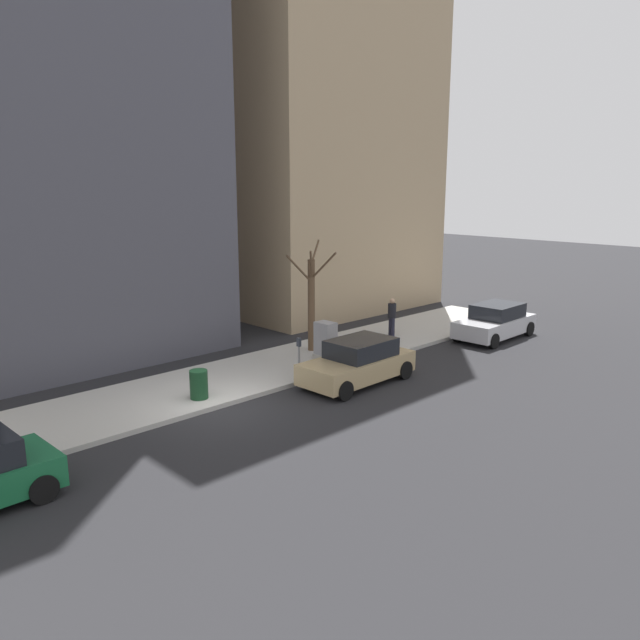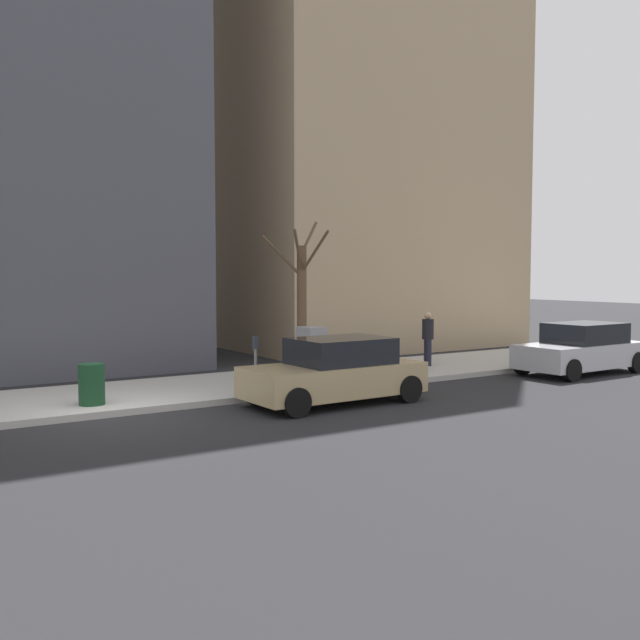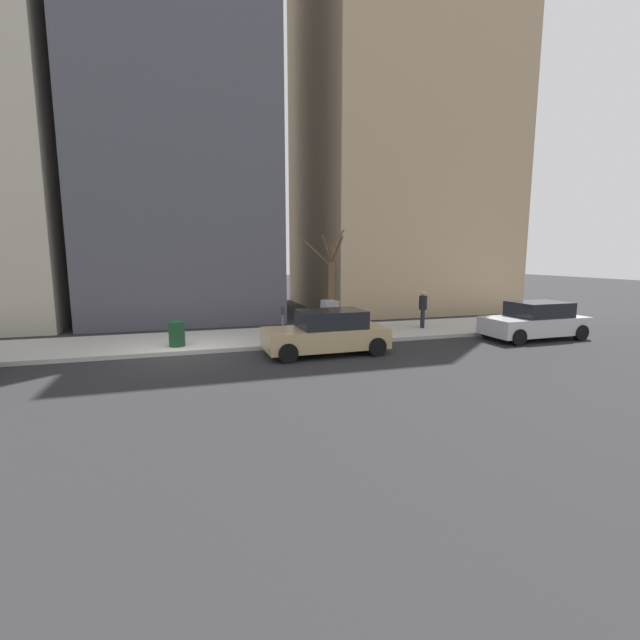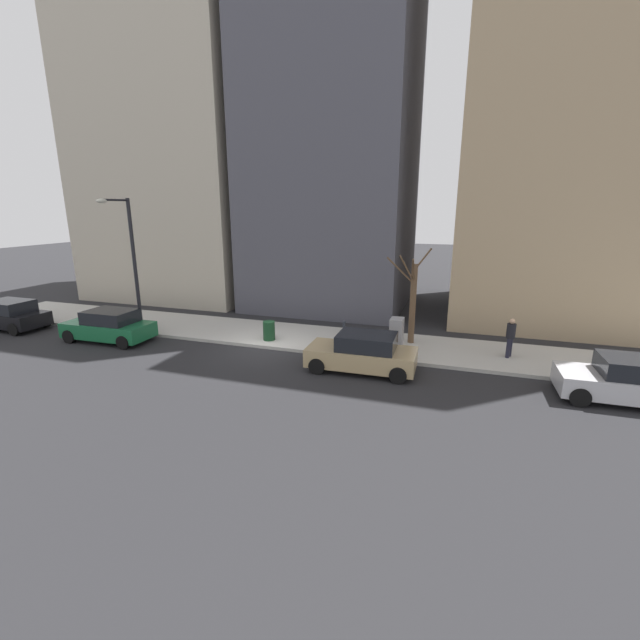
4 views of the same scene
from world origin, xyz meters
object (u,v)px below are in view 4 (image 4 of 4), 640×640
(parked_car_green, at_px, (109,326))
(utility_box, at_px, (396,335))
(parked_car_black, at_px, (8,315))
(office_tower_left, at_px, (589,43))
(streetlamp, at_px, (130,254))
(office_block_center, at_px, (335,54))
(parked_car_tan, at_px, (363,353))
(bare_tree, at_px, (412,300))
(parking_meter, at_px, (344,333))
(parked_car_silver, at_px, (630,381))
(pedestrian_near_meter, at_px, (511,336))
(trash_bin, at_px, (269,331))
(office_tower_right, at_px, (188,147))

(parked_car_green, bearing_deg, utility_box, -80.48)
(parked_car_black, height_order, office_tower_left, office_tower_left)
(parked_car_green, xyz_separation_m, streetlamp, (1.50, -0.32, 3.28))
(streetlamp, relative_size, office_block_center, 0.22)
(office_tower_left, bearing_deg, office_block_center, 94.34)
(parked_car_tan, relative_size, bare_tree, 0.97)
(parked_car_tan, relative_size, streetlamp, 0.65)
(parking_meter, bearing_deg, streetlamp, 90.88)
(parked_car_silver, relative_size, pedestrian_near_meter, 2.55)
(streetlamp, relative_size, pedestrian_near_meter, 3.92)
(parking_meter, xyz_separation_m, streetlamp, (-0.17, 10.84, 3.04))
(parked_car_silver, xyz_separation_m, office_block_center, (11.41, 13.58, 14.15))
(parked_car_tan, xyz_separation_m, office_tower_left, (12.46, -8.66, 13.67))
(parking_meter, height_order, trash_bin, parking_meter)
(parking_meter, distance_m, trash_bin, 3.83)
(utility_box, xyz_separation_m, trash_bin, (-0.40, 5.91, -0.25))
(parked_car_tan, xyz_separation_m, pedestrian_near_meter, (3.09, -5.55, 0.35))
(utility_box, height_order, trash_bin, utility_box)
(parked_car_silver, distance_m, parked_car_black, 27.99)
(bare_tree, relative_size, office_tower_left, 0.15)
(streetlamp, relative_size, office_tower_right, 0.31)
(utility_box, height_order, office_tower_left, office_tower_left)
(streetlamp, bearing_deg, parked_car_green, 167.83)
(parked_car_black, bearing_deg, parking_meter, -84.19)
(parked_car_silver, bearing_deg, office_tower_right, 62.14)
(parked_car_black, relative_size, streetlamp, 0.65)
(utility_box, distance_m, office_block_center, 17.55)
(parked_car_tan, distance_m, bare_tree, 4.28)
(pedestrian_near_meter, bearing_deg, parked_car_black, 119.90)
(parked_car_green, height_order, office_tower_right, office_tower_right)
(trash_bin, height_order, office_block_center, office_block_center)
(parked_car_black, xyz_separation_m, streetlamp, (1.46, -7.01, 3.28))
(parked_car_black, height_order, bare_tree, bare_tree)
(streetlamp, xyz_separation_m, bare_tree, (2.29, -13.44, -1.85))
(parked_car_black, distance_m, utility_box, 20.14)
(parked_car_black, bearing_deg, parked_car_green, -89.74)
(parked_car_silver, distance_m, office_tower_left, 18.46)
(parked_car_green, bearing_deg, parked_car_black, 88.45)
(pedestrian_near_meter, bearing_deg, parked_car_silver, -109.21)
(office_block_center, relative_size, office_tower_right, 1.43)
(streetlamp, bearing_deg, pedestrian_near_meter, -84.81)
(parked_car_tan, height_order, office_tower_right, office_tower_right)
(parked_car_green, bearing_deg, pedestrian_near_meter, -81.39)
(parked_car_green, distance_m, trash_bin, 7.68)
(office_tower_left, bearing_deg, parked_car_black, 114.15)
(parked_car_green, relative_size, bare_tree, 0.97)
(utility_box, distance_m, trash_bin, 5.93)
(parking_meter, relative_size, bare_tree, 0.31)
(parking_meter, bearing_deg, office_block_center, 19.35)
(trash_bin, height_order, pedestrian_near_meter, pedestrian_near_meter)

